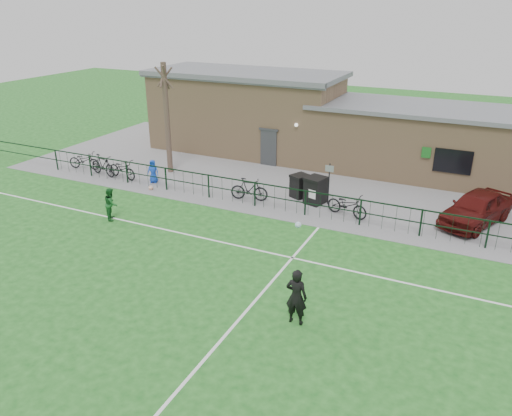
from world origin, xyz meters
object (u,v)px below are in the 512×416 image
at_px(wheelie_bin_right, 315,191).
at_px(spectator_child, 153,171).
at_px(bicycle_e, 347,205).
at_px(bicycle_d, 249,189).
at_px(bicycle_c, 122,169).
at_px(bare_tree, 167,119).
at_px(bicycle_a, 84,160).
at_px(ball_ground, 151,188).
at_px(car_maroon, 476,208).
at_px(outfield_player, 111,204).
at_px(sign_post, 329,184).
at_px(wheelie_bin_left, 300,187).
at_px(bicycle_b, 103,165).

height_order(wheelie_bin_right, spectator_child, spectator_child).
bearing_deg(bicycle_e, bicycle_d, 106.46).
height_order(wheelie_bin_right, bicycle_e, wheelie_bin_right).
height_order(wheelie_bin_right, bicycle_c, wheelie_bin_right).
distance_m(bare_tree, bicycle_d, 6.71).
height_order(bicycle_a, bicycle_c, bicycle_c).
bearing_deg(ball_ground, bare_tree, 105.17).
bearing_deg(car_maroon, wheelie_bin_right, -150.57).
height_order(bicycle_e, outfield_player, outfield_player).
relative_size(sign_post, bicycle_d, 1.09).
height_order(wheelie_bin_left, bicycle_c, wheelie_bin_left).
xyz_separation_m(bicycle_c, outfield_player, (3.14, -4.52, 0.17)).
bearing_deg(wheelie_bin_left, bicycle_b, -146.55).
distance_m(wheelie_bin_left, ball_ground, 7.60).
bearing_deg(bicycle_e, bicycle_c, 105.48).
relative_size(bare_tree, wheelie_bin_left, 5.69).
height_order(sign_post, bicycle_d, sign_post).
xyz_separation_m(sign_post, bicycle_d, (-3.57, -1.18, -0.45)).
relative_size(wheelie_bin_left, spectator_child, 0.86).
bearing_deg(bicycle_c, wheelie_bin_left, -69.91).
bearing_deg(bicycle_a, bicycle_b, -115.22).
bearing_deg(ball_ground, outfield_player, -79.53).
relative_size(car_maroon, spectator_child, 3.42).
bearing_deg(bicycle_a, spectator_child, -103.33).
bearing_deg(wheelie_bin_right, car_maroon, 21.63).
xyz_separation_m(car_maroon, spectator_child, (-15.70, -1.72, -0.10)).
height_order(car_maroon, bicycle_d, car_maroon).
height_order(wheelie_bin_left, wheelie_bin_right, wheelie_bin_right).
height_order(bicycle_c, outfield_player, outfield_player).
relative_size(wheelie_bin_left, car_maroon, 0.25).
bearing_deg(spectator_child, bicycle_a, 159.48).
distance_m(sign_post, bicycle_e, 1.64).
relative_size(bare_tree, car_maroon, 1.43).
xyz_separation_m(bicycle_d, spectator_child, (-5.70, 0.08, 0.06)).
bearing_deg(bicycle_d, ball_ground, 88.61).
bearing_deg(wheelie_bin_left, car_maroon, 27.36).
relative_size(sign_post, bicycle_b, 1.03).
relative_size(bare_tree, outfield_player, 4.19).
relative_size(bicycle_a, bicycle_c, 0.96).
bearing_deg(bicycle_e, car_maroon, -58.45).
height_order(sign_post, spectator_child, sign_post).
height_order(bicycle_b, spectator_child, spectator_child).
height_order(spectator_child, outfield_player, outfield_player).
distance_m(bicycle_b, bicycle_e, 13.66).
height_order(bicycle_e, ball_ground, bicycle_e).
xyz_separation_m(bicycle_a, spectator_child, (4.94, -0.19, 0.11)).
bearing_deg(outfield_player, ball_ground, -21.96).
distance_m(bicycle_d, outfield_player, 6.42).
distance_m(bicycle_e, ball_ground, 10.01).
xyz_separation_m(bare_tree, spectator_child, (0.24, -1.89, -2.37)).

